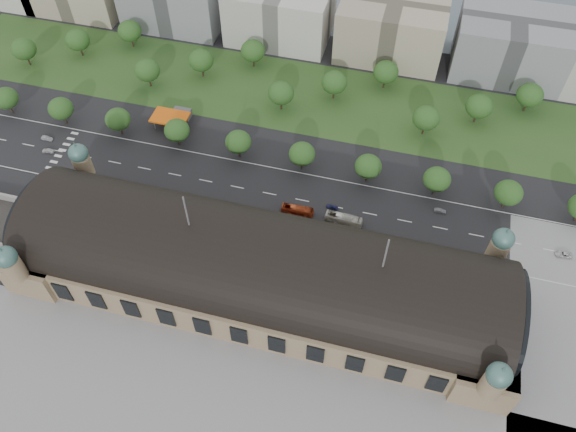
% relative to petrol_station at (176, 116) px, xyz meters
% --- Properties ---
extents(ground, '(900.00, 900.00, 0.00)m').
position_rel_petrol_station_xyz_m(ground, '(53.91, -65.28, -2.95)').
color(ground, black).
rests_on(ground, ground).
extents(station, '(150.00, 48.40, 44.30)m').
position_rel_petrol_station_xyz_m(station, '(53.91, -65.28, 7.33)').
color(station, '#8D7357').
rests_on(station, ground).
extents(road_slab, '(260.00, 26.00, 0.10)m').
position_rel_petrol_station_xyz_m(road_slab, '(33.91, -27.28, -2.95)').
color(road_slab, black).
rests_on(road_slab, ground).
extents(grass_belt, '(300.00, 45.00, 0.10)m').
position_rel_petrol_station_xyz_m(grass_belt, '(38.91, 27.72, -2.95)').
color(grass_belt, '#2B4E1F').
rests_on(grass_belt, ground).
extents(petrol_station, '(14.00, 13.00, 5.05)m').
position_rel_petrol_station_xyz_m(petrol_station, '(0.00, 0.00, 0.00)').
color(petrol_station, '#E05A0D').
rests_on(petrol_station, ground).
extents(office_3, '(45.00, 32.00, 24.00)m').
position_rel_petrol_station_xyz_m(office_3, '(23.91, 67.72, 9.05)').
color(office_3, beige).
rests_on(office_3, ground).
extents(office_4, '(45.00, 32.00, 24.00)m').
position_rel_petrol_station_xyz_m(office_4, '(73.91, 67.72, 9.05)').
color(office_4, tan).
rests_on(office_4, ground).
extents(office_5, '(45.00, 32.00, 24.00)m').
position_rel_petrol_station_xyz_m(office_5, '(123.91, 67.72, 9.05)').
color(office_5, gray).
rests_on(office_5, ground).
extents(tree_row_0, '(9.60, 9.60, 11.52)m').
position_rel_petrol_station_xyz_m(tree_row_0, '(-66.09, -12.28, 4.48)').
color(tree_row_0, '#2D2116').
rests_on(tree_row_0, ground).
extents(tree_row_1, '(9.60, 9.60, 11.52)m').
position_rel_petrol_station_xyz_m(tree_row_1, '(-42.09, -12.28, 4.48)').
color(tree_row_1, '#2D2116').
rests_on(tree_row_1, ground).
extents(tree_row_2, '(9.60, 9.60, 11.52)m').
position_rel_petrol_station_xyz_m(tree_row_2, '(-18.09, -12.28, 4.48)').
color(tree_row_2, '#2D2116').
rests_on(tree_row_2, ground).
extents(tree_row_3, '(9.60, 9.60, 11.52)m').
position_rel_petrol_station_xyz_m(tree_row_3, '(5.91, -12.28, 4.48)').
color(tree_row_3, '#2D2116').
rests_on(tree_row_3, ground).
extents(tree_row_4, '(9.60, 9.60, 11.52)m').
position_rel_petrol_station_xyz_m(tree_row_4, '(29.91, -12.28, 4.48)').
color(tree_row_4, '#2D2116').
rests_on(tree_row_4, ground).
extents(tree_row_5, '(9.60, 9.60, 11.52)m').
position_rel_petrol_station_xyz_m(tree_row_5, '(53.91, -12.28, 4.48)').
color(tree_row_5, '#2D2116').
rests_on(tree_row_5, ground).
extents(tree_row_6, '(9.60, 9.60, 11.52)m').
position_rel_petrol_station_xyz_m(tree_row_6, '(77.91, -12.28, 4.48)').
color(tree_row_6, '#2D2116').
rests_on(tree_row_6, ground).
extents(tree_row_7, '(9.60, 9.60, 11.52)m').
position_rel_petrol_station_xyz_m(tree_row_7, '(101.91, -12.28, 4.48)').
color(tree_row_7, '#2D2116').
rests_on(tree_row_7, ground).
extents(tree_row_8, '(9.60, 9.60, 11.52)m').
position_rel_petrol_station_xyz_m(tree_row_8, '(125.91, -12.28, 4.48)').
color(tree_row_8, '#2D2116').
rests_on(tree_row_8, ground).
extents(tree_belt_0, '(10.40, 10.40, 12.48)m').
position_rel_petrol_station_xyz_m(tree_belt_0, '(-76.09, 17.72, 5.10)').
color(tree_belt_0, '#2D2116').
rests_on(tree_belt_0, ground).
extents(tree_belt_1, '(10.40, 10.40, 12.48)m').
position_rel_petrol_station_xyz_m(tree_belt_1, '(-57.09, 29.72, 5.10)').
color(tree_belt_1, '#2D2116').
rests_on(tree_belt_1, ground).
extents(tree_belt_2, '(10.40, 10.40, 12.48)m').
position_rel_petrol_station_xyz_m(tree_belt_2, '(-38.09, 41.72, 5.10)').
color(tree_belt_2, '#2D2116').
rests_on(tree_belt_2, ground).
extents(tree_belt_3, '(10.40, 10.40, 12.48)m').
position_rel_petrol_station_xyz_m(tree_belt_3, '(-19.09, 17.72, 5.10)').
color(tree_belt_3, '#2D2116').
rests_on(tree_belt_3, ground).
extents(tree_belt_4, '(10.40, 10.40, 12.48)m').
position_rel_petrol_station_xyz_m(tree_belt_4, '(-0.09, 29.72, 5.10)').
color(tree_belt_4, '#2D2116').
rests_on(tree_belt_4, ground).
extents(tree_belt_5, '(10.40, 10.40, 12.48)m').
position_rel_petrol_station_xyz_m(tree_belt_5, '(18.91, 41.72, 5.10)').
color(tree_belt_5, '#2D2116').
rests_on(tree_belt_5, ground).
extents(tree_belt_6, '(10.40, 10.40, 12.48)m').
position_rel_petrol_station_xyz_m(tree_belt_6, '(37.91, 17.72, 5.10)').
color(tree_belt_6, '#2D2116').
rests_on(tree_belt_6, ground).
extents(tree_belt_7, '(10.40, 10.40, 12.48)m').
position_rel_petrol_station_xyz_m(tree_belt_7, '(56.91, 29.72, 5.10)').
color(tree_belt_7, '#2D2116').
rests_on(tree_belt_7, ground).
extents(tree_belt_8, '(10.40, 10.40, 12.48)m').
position_rel_petrol_station_xyz_m(tree_belt_8, '(75.91, 41.72, 5.10)').
color(tree_belt_8, '#2D2116').
rests_on(tree_belt_8, ground).
extents(tree_belt_9, '(10.40, 10.40, 12.48)m').
position_rel_petrol_station_xyz_m(tree_belt_9, '(94.91, 17.72, 5.10)').
color(tree_belt_9, '#2D2116').
rests_on(tree_belt_9, ground).
extents(tree_belt_10, '(10.40, 10.40, 12.48)m').
position_rel_petrol_station_xyz_m(tree_belt_10, '(113.91, 29.72, 5.10)').
color(tree_belt_10, '#2D2116').
rests_on(tree_belt_10, ground).
extents(tree_belt_11, '(10.40, 10.40, 12.48)m').
position_rel_petrol_station_xyz_m(tree_belt_11, '(132.91, 41.72, 5.10)').
color(tree_belt_11, '#2D2116').
rests_on(tree_belt_11, ground).
extents(traffic_car_0, '(4.72, 2.35, 1.55)m').
position_rel_petrol_station_xyz_m(traffic_car_0, '(-40.65, -28.67, -2.18)').
color(traffic_car_0, '#BDBDBF').
rests_on(traffic_car_0, ground).
extents(traffic_car_1, '(4.47, 1.62, 1.46)m').
position_rel_petrol_station_xyz_m(traffic_car_1, '(-44.52, -22.77, -2.22)').
color(traffic_car_1, gray).
rests_on(traffic_car_1, ground).
extents(traffic_car_4, '(4.18, 1.98, 1.38)m').
position_rel_petrol_station_xyz_m(traffic_car_4, '(68.74, -28.08, -2.26)').
color(traffic_car_4, '#1B1E4D').
rests_on(traffic_car_4, ground).
extents(traffic_car_5, '(4.05, 1.46, 1.33)m').
position_rel_petrol_station_xyz_m(traffic_car_5, '(105.14, -20.25, -2.28)').
color(traffic_car_5, slate).
rests_on(traffic_car_5, ground).
extents(traffic_car_6, '(5.46, 2.84, 1.47)m').
position_rel_petrol_station_xyz_m(traffic_car_6, '(145.52, -28.49, -2.22)').
color(traffic_car_6, silver).
rests_on(traffic_car_6, ground).
extents(parked_car_0, '(4.54, 3.23, 1.42)m').
position_rel_petrol_station_xyz_m(parked_car_0, '(-26.09, -44.28, -2.24)').
color(parked_car_0, black).
rests_on(parked_car_0, ground).
extents(parked_car_1, '(5.99, 4.55, 1.51)m').
position_rel_petrol_station_xyz_m(parked_car_1, '(-26.09, -42.76, -2.19)').
color(parked_car_1, maroon).
rests_on(parked_car_1, ground).
extents(parked_car_2, '(5.48, 4.58, 1.50)m').
position_rel_petrol_station_xyz_m(parked_car_2, '(-9.24, -44.28, -2.20)').
color(parked_car_2, '#182644').
rests_on(parked_car_2, ground).
extents(parked_car_3, '(4.42, 3.27, 1.40)m').
position_rel_petrol_station_xyz_m(parked_car_3, '(-11.77, -44.28, -2.25)').
color(parked_car_3, '#515458').
rests_on(parked_car_3, ground).
extents(parked_car_4, '(4.09, 3.41, 1.32)m').
position_rel_petrol_station_xyz_m(parked_car_4, '(1.39, -41.92, -2.29)').
color(parked_car_4, silver).
rests_on(parked_car_4, ground).
extents(parked_car_5, '(5.15, 4.36, 1.31)m').
position_rel_petrol_station_xyz_m(parked_car_5, '(34.20, -44.28, -2.29)').
color(parked_car_5, '#9798A0').
rests_on(parked_car_5, ground).
extents(parked_car_6, '(5.25, 4.42, 1.44)m').
position_rel_petrol_station_xyz_m(parked_car_6, '(17.61, -40.28, -2.23)').
color(parked_car_6, black).
rests_on(parked_car_6, ground).
extents(bus_west, '(11.34, 3.03, 3.14)m').
position_rel_petrol_station_xyz_m(bus_west, '(57.59, -33.28, -1.38)').
color(bus_west, '#B4401C').
rests_on(bus_west, ground).
extents(bus_mid, '(10.92, 3.23, 3.00)m').
position_rel_petrol_station_xyz_m(bus_mid, '(61.45, -38.28, -1.45)').
color(bus_mid, silver).
rests_on(bus_mid, ground).
extents(bus_east, '(12.89, 3.56, 3.56)m').
position_rel_petrol_station_xyz_m(bus_east, '(73.73, -33.28, -1.17)').
color(bus_east, beige).
rests_on(bus_east, ground).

